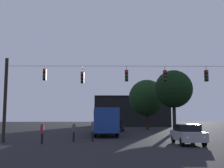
{
  "coord_description": "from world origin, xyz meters",
  "views": [
    {
      "loc": [
        -1.27,
        -7.44,
        2.1
      ],
      "look_at": [
        -0.99,
        20.8,
        5.45
      ],
      "focal_mm": 44.23,
      "sensor_mm": 36.0,
      "label": 1
    }
  ],
  "objects_px": {
    "city_bus": "(105,119)",
    "pedestrian_crossing_right": "(93,130)",
    "car_near_right": "(187,134)",
    "car_far_left": "(117,126)",
    "tree_behind_building": "(174,89)",
    "pedestrian_crossing_center": "(42,132)",
    "tree_left_silhouette": "(147,98)",
    "pedestrian_crossing_left": "(74,131)"
  },
  "relations": [
    {
      "from": "tree_left_silhouette",
      "to": "tree_behind_building",
      "type": "height_order",
      "value": "tree_behind_building"
    },
    {
      "from": "pedestrian_crossing_center",
      "to": "pedestrian_crossing_right",
      "type": "relative_size",
      "value": 0.96
    },
    {
      "from": "pedestrian_crossing_right",
      "to": "tree_left_silhouette",
      "type": "height_order",
      "value": "tree_left_silhouette"
    },
    {
      "from": "car_far_left",
      "to": "pedestrian_crossing_left",
      "type": "height_order",
      "value": "pedestrian_crossing_left"
    },
    {
      "from": "car_near_right",
      "to": "city_bus",
      "type": "bearing_deg",
      "value": 120.26
    },
    {
      "from": "city_bus",
      "to": "car_near_right",
      "type": "xyz_separation_m",
      "value": [
        6.43,
        -11.03,
        -1.07
      ]
    },
    {
      "from": "city_bus",
      "to": "pedestrian_crossing_right",
      "type": "distance_m",
      "value": 8.49
    },
    {
      "from": "car_near_right",
      "to": "car_far_left",
      "type": "xyz_separation_m",
      "value": [
        -4.81,
        19.54,
        0.0
      ]
    },
    {
      "from": "city_bus",
      "to": "pedestrian_crossing_left",
      "type": "height_order",
      "value": "city_bus"
    },
    {
      "from": "car_near_right",
      "to": "car_far_left",
      "type": "bearing_deg",
      "value": 103.82
    },
    {
      "from": "city_bus",
      "to": "pedestrian_crossing_right",
      "type": "relative_size",
      "value": 6.47
    },
    {
      "from": "pedestrian_crossing_center",
      "to": "tree_behind_building",
      "type": "xyz_separation_m",
      "value": [
        14.29,
        16.53,
        5.02
      ]
    },
    {
      "from": "car_far_left",
      "to": "pedestrian_crossing_right",
      "type": "bearing_deg",
      "value": -98.79
    },
    {
      "from": "tree_left_silhouette",
      "to": "tree_behind_building",
      "type": "xyz_separation_m",
      "value": [
        2.79,
        -7.16,
        0.76
      ]
    },
    {
      "from": "pedestrian_crossing_right",
      "to": "tree_behind_building",
      "type": "distance_m",
      "value": 18.54
    },
    {
      "from": "car_near_right",
      "to": "car_far_left",
      "type": "relative_size",
      "value": 0.97
    },
    {
      "from": "pedestrian_crossing_center",
      "to": "tree_left_silhouette",
      "type": "bearing_deg",
      "value": 64.11
    },
    {
      "from": "car_near_right",
      "to": "tree_left_silhouette",
      "type": "relative_size",
      "value": 0.53
    },
    {
      "from": "car_far_left",
      "to": "tree_left_silhouette",
      "type": "xyz_separation_m",
      "value": [
        5.07,
        4.73,
        4.39
      ]
    },
    {
      "from": "car_near_right",
      "to": "tree_behind_building",
      "type": "height_order",
      "value": "tree_behind_building"
    },
    {
      "from": "car_near_right",
      "to": "car_far_left",
      "type": "distance_m",
      "value": 20.13
    },
    {
      "from": "car_far_left",
      "to": "pedestrian_crossing_left",
      "type": "distance_m",
      "value": 17.71
    },
    {
      "from": "pedestrian_crossing_left",
      "to": "tree_left_silhouette",
      "type": "relative_size",
      "value": 0.19
    },
    {
      "from": "city_bus",
      "to": "pedestrian_crossing_left",
      "type": "relative_size",
      "value": 6.95
    },
    {
      "from": "pedestrian_crossing_left",
      "to": "tree_left_silhouette",
      "type": "xyz_separation_m",
      "value": [
        9.25,
        21.94,
        4.29
      ]
    },
    {
      "from": "car_far_left",
      "to": "pedestrian_crossing_left",
      "type": "xyz_separation_m",
      "value": [
        -4.18,
        -17.21,
        0.1
      ]
    },
    {
      "from": "pedestrian_crossing_left",
      "to": "pedestrian_crossing_right",
      "type": "distance_m",
      "value": 1.59
    },
    {
      "from": "car_far_left",
      "to": "tree_behind_building",
      "type": "distance_m",
      "value": 9.71
    },
    {
      "from": "car_far_left",
      "to": "pedestrian_crossing_left",
      "type": "relative_size",
      "value": 2.81
    },
    {
      "from": "pedestrian_crossing_left",
      "to": "tree_behind_building",
      "type": "xyz_separation_m",
      "value": [
        12.03,
        14.78,
        5.05
      ]
    },
    {
      "from": "car_far_left",
      "to": "pedestrian_crossing_center",
      "type": "relative_size",
      "value": 2.73
    },
    {
      "from": "car_far_left",
      "to": "tree_behind_building",
      "type": "height_order",
      "value": "tree_behind_building"
    },
    {
      "from": "car_near_right",
      "to": "tree_left_silhouette",
      "type": "distance_m",
      "value": 24.66
    },
    {
      "from": "pedestrian_crossing_right",
      "to": "car_near_right",
      "type": "bearing_deg",
      "value": -19.62
    },
    {
      "from": "pedestrian_crossing_right",
      "to": "city_bus",
      "type": "bearing_deg",
      "value": 83.29
    },
    {
      "from": "car_far_left",
      "to": "pedestrian_crossing_center",
      "type": "distance_m",
      "value": 20.02
    },
    {
      "from": "tree_behind_building",
      "to": "pedestrian_crossing_left",
      "type": "bearing_deg",
      "value": -129.15
    },
    {
      "from": "pedestrian_crossing_center",
      "to": "pedestrian_crossing_left",
      "type": "bearing_deg",
      "value": 37.79
    },
    {
      "from": "car_near_right",
      "to": "tree_behind_building",
      "type": "distance_m",
      "value": 18.13
    },
    {
      "from": "car_near_right",
      "to": "pedestrian_crossing_right",
      "type": "xyz_separation_m",
      "value": [
        -7.42,
        2.64,
        0.18
      ]
    },
    {
      "from": "pedestrian_crossing_right",
      "to": "tree_left_silhouette",
      "type": "bearing_deg",
      "value": 70.44
    },
    {
      "from": "city_bus",
      "to": "car_far_left",
      "type": "relative_size",
      "value": 2.47
    }
  ]
}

